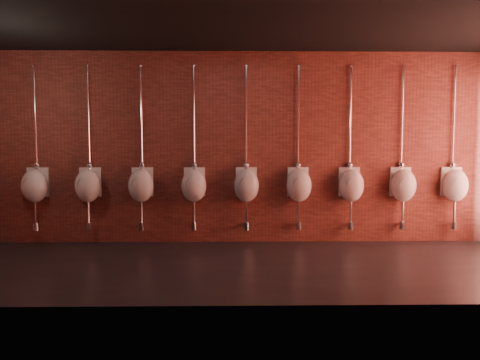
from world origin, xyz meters
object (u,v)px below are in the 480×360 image
object	(u,v)px
urinal_1	(35,185)
urinal_8	(403,185)
urinal_9	(455,185)
urinal_7	(351,185)
urinal_2	(88,185)
urinal_3	(141,185)
urinal_4	(194,185)
urinal_5	(246,185)
urinal_6	(299,185)

from	to	relation	value
urinal_1	urinal_8	bearing A→B (deg)	0.00
urinal_8	urinal_9	xyz separation A→B (m)	(0.87, 0.00, 0.00)
urinal_7	urinal_2	bearing A→B (deg)	180.00
urinal_2	urinal_9	size ratio (longest dim) A/B	1.00
urinal_3	urinal_4	size ratio (longest dim) A/B	1.00
urinal_8	urinal_5	bearing A→B (deg)	180.00
urinal_1	urinal_9	bearing A→B (deg)	0.00
urinal_6	urinal_2	bearing A→B (deg)	180.00
urinal_3	urinal_6	world-z (taller)	same
urinal_6	urinal_7	bearing A→B (deg)	0.00
urinal_4	urinal_7	bearing A→B (deg)	0.00
urinal_2	urinal_4	world-z (taller)	same
urinal_2	urinal_7	size ratio (longest dim) A/B	1.00
urinal_5	urinal_7	distance (m)	1.75
urinal_1	urinal_9	distance (m)	6.98
urinal_5	urinal_8	bearing A→B (deg)	0.00
urinal_3	urinal_9	xyz separation A→B (m)	(5.24, 0.00, 0.00)
urinal_3	urinal_5	distance (m)	1.75
urinal_5	urinal_6	world-z (taller)	same
urinal_4	urinal_8	xyz separation A→B (m)	(3.49, 0.00, 0.00)
urinal_2	urinal_3	bearing A→B (deg)	0.00
urinal_4	urinal_3	bearing A→B (deg)	180.00
urinal_7	urinal_8	world-z (taller)	same
urinal_6	urinal_8	xyz separation A→B (m)	(1.75, 0.00, 0.00)
urinal_5	urinal_4	bearing A→B (deg)	180.00
urinal_8	urinal_6	bearing A→B (deg)	180.00
urinal_6	urinal_4	bearing A→B (deg)	180.00
urinal_2	urinal_9	distance (m)	6.11
urinal_2	urinal_4	distance (m)	1.75
urinal_2	urinal_8	xyz separation A→B (m)	(5.24, 0.00, 0.00)
urinal_4	urinal_1	bearing A→B (deg)	180.00
urinal_1	urinal_9	xyz separation A→B (m)	(6.98, 0.00, 0.00)
urinal_9	urinal_6	bearing A→B (deg)	180.00
urinal_4	urinal_7	xyz separation A→B (m)	(2.62, 0.00, 0.00)
urinal_3	urinal_8	xyz separation A→B (m)	(4.36, 0.00, 0.00)
urinal_5	urinal_8	distance (m)	2.62
urinal_1	urinal_2	world-z (taller)	same
urinal_4	urinal_5	bearing A→B (deg)	0.00
urinal_7	urinal_8	distance (m)	0.87
urinal_5	urinal_1	bearing A→B (deg)	180.00
urinal_1	urinal_3	xyz separation A→B (m)	(1.75, 0.00, 0.00)
urinal_9	urinal_7	bearing A→B (deg)	180.00
urinal_7	urinal_8	bearing A→B (deg)	0.00
urinal_3	urinal_7	xyz separation A→B (m)	(3.49, 0.00, 0.00)
urinal_1	urinal_3	world-z (taller)	same
urinal_6	urinal_5	bearing A→B (deg)	180.00
urinal_4	urinal_5	size ratio (longest dim) A/B	1.00
urinal_4	urinal_5	xyz separation A→B (m)	(0.87, 0.00, 0.00)
urinal_2	urinal_9	xyz separation A→B (m)	(6.11, 0.00, 0.00)
urinal_9	urinal_1	bearing A→B (deg)	180.00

